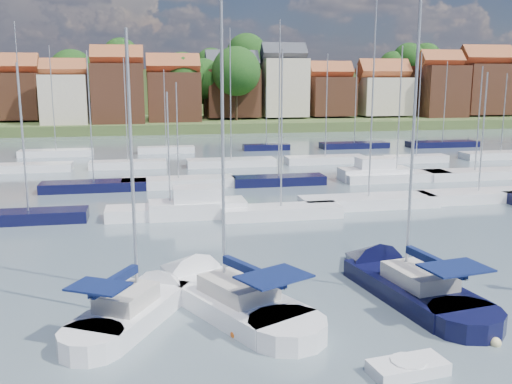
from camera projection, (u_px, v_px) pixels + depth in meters
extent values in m
plane|color=#4C5C67|center=(229.00, 171.00, 62.02)|extent=(260.00, 260.00, 0.00)
cube|color=white|center=(133.00, 315.00, 23.78)|extent=(5.10, 6.40, 1.20)
cone|color=white|center=(173.00, 285.00, 27.24)|extent=(3.59, 3.74, 2.48)
cylinder|color=white|center=(91.00, 347.00, 21.01)|extent=(3.38, 3.38, 1.20)
cube|color=#BCB6AE|center=(127.00, 297.00, 23.21)|extent=(2.74, 3.02, 0.70)
cylinder|color=#B2B2B7|center=(132.00, 169.00, 22.97)|extent=(0.14, 0.14, 11.03)
cylinder|color=#B2B2B7|center=(115.00, 284.00, 22.27)|extent=(1.72, 2.93, 0.10)
cube|color=#0D1844|center=(114.00, 281.00, 22.25)|extent=(1.81, 2.88, 0.35)
cube|color=#0D1844|center=(98.00, 287.00, 21.22)|extent=(2.57, 2.34, 0.08)
cube|color=white|center=(231.00, 304.00, 24.98)|extent=(6.19, 8.18, 1.20)
cone|color=white|center=(177.00, 275.00, 28.66)|extent=(4.46, 4.70, 3.15)
cylinder|color=white|center=(287.00, 334.00, 22.04)|extent=(4.22, 4.22, 1.20)
cube|color=#BCB6AE|center=(238.00, 287.00, 24.39)|extent=(3.38, 3.80, 0.70)
cylinder|color=#B2B2B7|center=(223.00, 130.00, 23.90)|extent=(0.14, 0.14, 14.01)
cylinder|color=#B2B2B7|center=(253.00, 274.00, 23.40)|extent=(1.96, 3.81, 0.10)
cube|color=#0D1844|center=(253.00, 271.00, 23.37)|extent=(2.05, 3.71, 0.35)
cube|color=#0D1844|center=(274.00, 277.00, 22.28)|extent=(3.24, 2.89, 0.08)
cube|color=black|center=(411.00, 292.00, 26.38)|extent=(4.16, 7.76, 1.20)
cone|color=black|center=(361.00, 262.00, 30.64)|extent=(3.58, 4.01, 3.07)
cylinder|color=black|center=(465.00, 324.00, 22.98)|extent=(3.51, 3.51, 1.20)
cube|color=#BCB6AE|center=(419.00, 276.00, 25.72)|extent=(2.59, 3.37, 0.70)
cylinder|color=#B2B2B7|center=(414.00, 127.00, 25.36)|extent=(0.14, 0.14, 13.98)
cylinder|color=#B2B2B7|center=(435.00, 265.00, 24.61)|extent=(0.72, 4.07, 0.10)
cube|color=#0D1844|center=(435.00, 262.00, 24.58)|extent=(0.89, 3.90, 0.35)
cube|color=#0D1844|center=(456.00, 268.00, 23.32)|extent=(2.86, 2.22, 0.08)
cube|color=white|center=(408.00, 369.00, 19.55)|extent=(2.80, 1.57, 0.52)
cylinder|color=white|center=(408.00, 365.00, 19.52)|extent=(1.24, 1.24, 0.34)
sphere|color=#D85914|center=(236.00, 336.00, 22.42)|extent=(0.47, 0.47, 0.47)
sphere|color=beige|center=(495.00, 345.00, 21.66)|extent=(0.43, 0.43, 0.43)
sphere|color=beige|center=(392.00, 261.00, 31.68)|extent=(0.49, 0.49, 0.49)
cube|color=black|center=(29.00, 218.00, 40.00)|extent=(8.01, 2.24, 1.00)
cylinder|color=#B2B2B7|center=(22.00, 138.00, 38.90)|extent=(0.12, 0.12, 10.16)
cube|color=white|center=(170.00, 213.00, 41.53)|extent=(9.22, 2.58, 1.00)
cylinder|color=#B2B2B7|center=(169.00, 150.00, 40.63)|extent=(0.12, 0.12, 8.18)
cube|color=white|center=(281.00, 213.00, 41.49)|extent=(8.78, 2.46, 1.00)
cylinder|color=#B2B2B7|center=(282.00, 130.00, 40.30)|extent=(0.12, 0.12, 11.06)
cube|color=white|center=(368.00, 202.00, 44.90)|extent=(10.79, 3.02, 1.00)
cylinder|color=#B2B2B7|center=(372.00, 101.00, 43.34)|extent=(0.12, 0.12, 14.87)
cube|color=white|center=(478.00, 197.00, 47.09)|extent=(10.13, 2.84, 1.00)
cylinder|color=#B2B2B7|center=(483.00, 133.00, 46.05)|extent=(0.12, 0.12, 9.59)
cube|color=white|center=(197.00, 210.00, 41.67)|extent=(7.00, 2.60, 1.40)
cube|color=white|center=(197.00, 195.00, 41.46)|extent=(3.50, 2.20, 1.30)
cube|color=black|center=(94.00, 187.00, 51.35)|extent=(9.30, 2.60, 1.00)
cylinder|color=#B2B2B7|center=(90.00, 117.00, 50.12)|extent=(0.12, 0.12, 11.48)
cube|color=white|center=(179.00, 183.00, 53.14)|extent=(10.40, 2.91, 1.00)
cylinder|color=#B2B2B7|center=(177.00, 131.00, 52.18)|extent=(0.12, 0.12, 8.77)
cube|color=black|center=(279.00, 181.00, 54.22)|extent=(8.80, 2.46, 1.00)
cylinder|color=#B2B2B7|center=(279.00, 100.00, 52.71)|extent=(0.12, 0.12, 14.33)
cube|color=white|center=(396.00, 177.00, 56.35)|extent=(10.73, 3.00, 1.00)
cylinder|color=#B2B2B7|center=(399.00, 110.00, 55.06)|extent=(0.12, 0.12, 12.14)
cube|color=white|center=(475.00, 175.00, 57.76)|extent=(10.48, 2.93, 1.00)
cylinder|color=#B2B2B7|center=(479.00, 119.00, 56.65)|extent=(0.12, 0.12, 10.28)
cube|color=white|center=(374.00, 175.00, 56.77)|extent=(7.00, 2.60, 1.40)
cube|color=white|center=(375.00, 164.00, 56.55)|extent=(3.50, 2.20, 1.30)
cube|color=white|center=(26.00, 168.00, 61.90)|extent=(9.71, 2.72, 1.00)
cylinder|color=#B2B2B7|center=(20.00, 94.00, 60.34)|extent=(0.12, 0.12, 14.88)
cube|color=white|center=(128.00, 165.00, 64.24)|extent=(8.49, 2.38, 1.00)
cylinder|color=#B2B2B7|center=(126.00, 110.00, 63.03)|extent=(0.12, 0.12, 11.31)
cube|color=white|center=(231.00, 163.00, 65.73)|extent=(10.16, 2.85, 1.00)
cylinder|color=#B2B2B7|center=(230.00, 95.00, 64.20)|extent=(0.12, 0.12, 14.59)
cube|color=white|center=(325.00, 160.00, 68.00)|extent=(9.53, 2.67, 1.00)
cylinder|color=#B2B2B7|center=(326.00, 106.00, 66.73)|extent=(0.12, 0.12, 11.91)
cube|color=white|center=(416.00, 159.00, 68.73)|extent=(7.62, 2.13, 1.00)
cylinder|color=#B2B2B7|center=(419.00, 104.00, 67.44)|extent=(0.12, 0.12, 12.13)
cube|color=white|center=(500.00, 156.00, 72.05)|extent=(10.17, 2.85, 1.00)
cylinder|color=#B2B2B7|center=(504.00, 113.00, 71.00)|extent=(0.12, 0.12, 9.73)
cube|color=white|center=(56.00, 154.00, 74.06)|extent=(9.24, 2.59, 1.00)
cylinder|color=#B2B2B7|center=(52.00, 98.00, 72.67)|extent=(0.12, 0.12, 13.17)
cube|color=white|center=(166.00, 150.00, 77.45)|extent=(7.57, 2.12, 1.00)
cylinder|color=#B2B2B7|center=(165.00, 109.00, 76.35)|extent=(0.12, 0.12, 10.24)
cube|color=black|center=(266.00, 148.00, 80.25)|extent=(6.58, 1.84, 1.00)
cylinder|color=#B2B2B7|center=(266.00, 116.00, 79.36)|extent=(0.12, 0.12, 8.01)
cube|color=black|center=(354.00, 146.00, 82.65)|extent=(9.92, 2.78, 1.00)
cylinder|color=#B2B2B7|center=(356.00, 104.00, 81.48)|extent=(0.12, 0.12, 10.92)
cube|color=black|center=(442.00, 144.00, 84.17)|extent=(10.55, 2.95, 1.00)
cylinder|color=#B2B2B7|center=(445.00, 102.00, 82.94)|extent=(0.12, 0.12, 11.51)
cube|color=#47582C|center=(182.00, 119.00, 136.05)|extent=(200.00, 70.00, 3.00)
cube|color=#47582C|center=(175.00, 96.00, 159.18)|extent=(200.00, 60.00, 14.00)
cube|color=brown|center=(12.00, 96.00, 109.98)|extent=(10.37, 9.97, 8.73)
cube|color=brown|center=(10.00, 66.00, 108.87)|extent=(10.57, 5.13, 5.13)
cube|color=beige|center=(66.00, 100.00, 103.68)|extent=(8.09, 8.80, 8.96)
cube|color=brown|center=(64.00, 69.00, 102.61)|extent=(8.25, 4.00, 4.00)
cube|color=brown|center=(119.00, 94.00, 106.16)|extent=(9.36, 10.17, 10.97)
cube|color=brown|center=(117.00, 57.00, 104.85)|extent=(9.54, 4.63, 4.63)
cube|color=brown|center=(174.00, 97.00, 109.90)|extent=(9.90, 8.56, 9.42)
cube|color=brown|center=(173.00, 66.00, 108.74)|extent=(10.10, 4.90, 4.90)
cube|color=brown|center=(232.00, 93.00, 116.88)|extent=(10.59, 8.93, 9.49)
cube|color=#383A42|center=(232.00, 63.00, 115.69)|extent=(10.80, 5.24, 5.24)
cube|color=beige|center=(283.00, 88.00, 117.85)|extent=(9.01, 8.61, 11.65)
cube|color=#383A42|center=(284.00, 53.00, 116.49)|extent=(9.19, 4.46, 4.46)
cube|color=brown|center=(330.00, 96.00, 121.34)|extent=(9.10, 9.34, 8.00)
cube|color=brown|center=(330.00, 72.00, 120.34)|extent=(9.28, 4.50, 4.50)
cube|color=beige|center=(382.00, 96.00, 123.19)|extent=(10.86, 9.59, 7.88)
cube|color=brown|center=(383.00, 71.00, 122.15)|extent=(11.07, 5.37, 5.37)
cube|color=brown|center=(439.00, 92.00, 122.66)|extent=(9.18, 9.96, 10.97)
cube|color=brown|center=(441.00, 60.00, 121.36)|extent=(9.36, 4.54, 4.54)
cube|color=brown|center=(484.00, 89.00, 125.96)|extent=(11.39, 9.67, 10.76)
cube|color=brown|center=(486.00, 58.00, 124.63)|extent=(11.62, 5.64, 5.64)
cylinder|color=#382619|center=(407.00, 84.00, 143.72)|extent=(0.50, 0.50, 4.47)
sphere|color=#265019|center=(409.00, 59.00, 142.53)|extent=(8.18, 8.18, 8.18)
cylinder|color=#382619|center=(205.00, 109.00, 115.74)|extent=(0.50, 0.50, 4.46)
sphere|color=#265019|center=(205.00, 79.00, 114.55)|extent=(8.15, 8.15, 8.15)
cylinder|color=#382619|center=(247.00, 84.00, 134.10)|extent=(0.50, 0.50, 5.15)
sphere|color=#265019|center=(247.00, 54.00, 132.73)|extent=(9.41, 9.41, 9.41)
cylinder|color=#382619|center=(122.00, 84.00, 131.19)|extent=(0.50, 0.50, 4.56)
sphere|color=#265019|center=(121.00, 56.00, 129.97)|extent=(8.34, 8.34, 8.34)
cylinder|color=#382619|center=(74.00, 106.00, 119.59)|extent=(0.50, 0.50, 5.15)
sphere|color=#265019|center=(72.00, 72.00, 118.22)|extent=(9.42, 9.42, 9.42)
cylinder|color=#382619|center=(247.00, 108.00, 126.19)|extent=(0.50, 0.50, 3.77)
sphere|color=#265019|center=(247.00, 84.00, 125.19)|extent=(6.89, 6.89, 6.89)
cylinder|color=#382619|center=(236.00, 108.00, 111.92)|extent=(0.50, 0.50, 5.21)
sphere|color=#265019|center=(236.00, 71.00, 110.53)|extent=(9.53, 9.53, 9.53)
cylinder|color=#382619|center=(454.00, 108.00, 132.40)|extent=(0.50, 0.50, 2.97)
sphere|color=#265019|center=(455.00, 91.00, 131.61)|extent=(5.44, 5.44, 5.44)
cylinder|color=#382619|center=(183.00, 109.00, 112.73)|extent=(0.50, 0.50, 4.84)
sphere|color=#265019|center=(182.00, 75.00, 111.44)|extent=(8.85, 8.85, 8.85)
cylinder|color=#382619|center=(392.00, 85.00, 143.22)|extent=(0.50, 0.50, 3.72)
sphere|color=#265019|center=(393.00, 65.00, 142.23)|extent=(6.80, 6.80, 6.80)
cylinder|color=#382619|center=(439.00, 108.00, 123.60)|extent=(0.50, 0.50, 4.05)
sphere|color=#265019|center=(440.00, 82.00, 122.52)|extent=(7.40, 7.40, 7.40)
cylinder|color=#382619|center=(212.00, 87.00, 132.28)|extent=(0.50, 0.50, 3.93)
sphere|color=#265019|center=(211.00, 64.00, 131.23)|extent=(7.19, 7.19, 7.19)
cylinder|color=#382619|center=(327.00, 108.00, 125.01)|extent=(0.50, 0.50, 3.82)
sphere|color=#265019|center=(327.00, 84.00, 124.00)|extent=(6.99, 6.99, 6.99)
cylinder|color=#382619|center=(98.00, 113.00, 109.18)|extent=(0.50, 0.50, 3.48)
sphere|color=#265019|center=(97.00, 88.00, 108.26)|extent=(6.37, 6.37, 6.37)
cylinder|color=#382619|center=(434.00, 108.00, 132.71)|extent=(0.50, 0.50, 2.99)
sphere|color=#265019|center=(435.00, 91.00, 131.91)|extent=(5.46, 5.46, 5.46)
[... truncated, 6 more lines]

